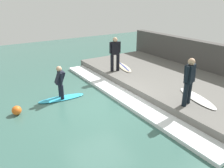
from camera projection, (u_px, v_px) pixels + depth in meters
ground_plane at (98, 104)px, 8.47m from camera, size 28.00×28.00×0.00m
concrete_ledge at (168, 80)px, 10.32m from camera, size 4.40×9.68×0.39m
back_wall at (202, 59)px, 11.30m from camera, size 0.50×10.16×1.77m
wave_foam_crest at (122, 96)px, 9.03m from camera, size 0.86×9.19×0.13m
surfboard_riding at (62, 98)px, 8.89m from camera, size 1.91×0.69×0.06m
surfer_riding at (60, 81)px, 8.61m from camera, size 0.43×0.59×1.33m
surfer_waiting_near at (115, 52)px, 10.67m from camera, size 0.56×0.34×1.69m
surfboard_waiting_near at (124, 67)px, 11.50m from camera, size 0.97×1.86×0.07m
surfer_waiting_far at (189, 79)px, 7.25m from camera, size 0.55×0.36×1.65m
surfboard_waiting_far at (197, 98)px, 8.01m from camera, size 1.03×2.01×0.06m
marker_buoy at (17, 110)px, 7.66m from camera, size 0.33×0.33×0.33m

